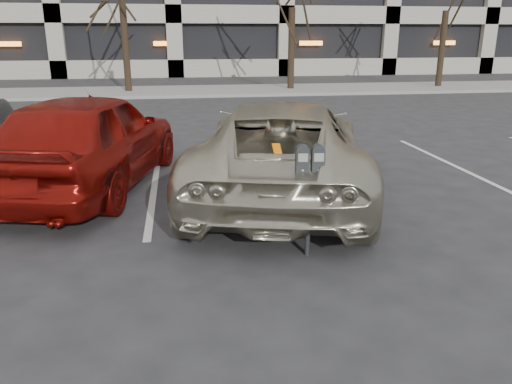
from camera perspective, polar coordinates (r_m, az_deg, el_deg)
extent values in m
plane|color=#28282B|center=(6.51, 0.17, -4.02)|extent=(140.00, 140.00, 0.00)
cube|color=gray|center=(22.12, -6.41, 11.40)|extent=(80.00, 4.00, 0.12)
cube|color=silver|center=(8.63, -11.47, 1.14)|extent=(0.10, 5.20, 0.00)
cube|color=silver|center=(8.93, 6.77, 1.93)|extent=(0.10, 5.20, 0.00)
cube|color=silver|center=(10.03, 22.40, 2.45)|extent=(0.10, 5.20, 0.00)
cylinder|color=black|center=(22.08, -14.68, 15.73)|extent=(0.28, 0.28, 3.79)
cylinder|color=black|center=(22.53, 4.05, 15.87)|extent=(0.28, 0.28, 3.48)
cylinder|color=black|center=(25.02, 20.46, 14.94)|extent=(0.28, 0.28, 3.41)
cylinder|color=black|center=(5.58, 5.97, -2.93)|extent=(0.06, 0.06, 0.90)
cube|color=black|center=(5.43, 6.13, 1.72)|extent=(0.31, 0.13, 0.06)
cube|color=silver|center=(5.38, 6.22, 1.36)|extent=(0.22, 0.03, 0.05)
cube|color=gray|center=(5.30, 5.41, 3.92)|extent=(0.11, 0.02, 0.09)
cube|color=gray|center=(5.33, 7.22, 3.93)|extent=(0.11, 0.02, 0.09)
imported|color=beige|center=(7.65, 2.93, 4.98)|extent=(3.60, 5.67, 1.46)
cube|color=orange|center=(6.57, 1.62, 9.40)|extent=(0.10, 0.20, 0.01)
imported|color=maroon|center=(8.41, -18.58, 5.70)|extent=(2.91, 4.97, 1.59)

